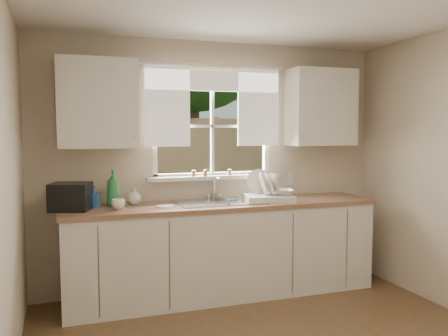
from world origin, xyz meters
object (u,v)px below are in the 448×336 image
object	(u,v)px
cup	(118,204)
black_appliance	(71,197)
dish_rack	(268,195)
soap_bottle_a	(113,188)

from	to	relation	value
cup	black_appliance	world-z (taller)	black_appliance
dish_rack	black_appliance	xyz separation A→B (m)	(-1.86, 0.08, 0.06)
dish_rack	cup	distance (m)	1.46
soap_bottle_a	cup	world-z (taller)	soap_bottle_a
soap_bottle_a	cup	bearing A→B (deg)	-71.06
dish_rack	cup	size ratio (longest dim) A/B	4.43
cup	black_appliance	xyz separation A→B (m)	(-0.40, 0.09, 0.07)
black_appliance	soap_bottle_a	bearing A→B (deg)	36.29
black_appliance	cup	bearing A→B (deg)	4.23
dish_rack	soap_bottle_a	world-z (taller)	soap_bottle_a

